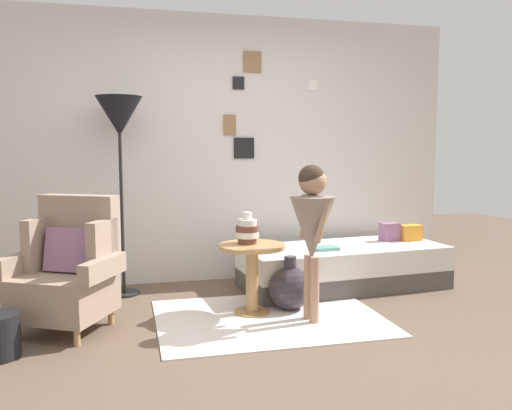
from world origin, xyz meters
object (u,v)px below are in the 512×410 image
object	(u,v)px
armchair	(69,270)
side_table	(252,265)
floor_lamp	(119,123)
demijohn_near	(290,288)
vase_striped	(247,231)
book_on_daybed	(325,248)
daybed	(343,267)
person_child	(312,221)

from	to	relation	value
armchair	side_table	xyz separation A→B (m)	(1.37, 0.02, -0.04)
floor_lamp	demijohn_near	size ratio (longest dim) A/B	3.99
vase_striped	book_on_daybed	distance (m)	0.92
daybed	demijohn_near	distance (m)	0.88
floor_lamp	book_on_daybed	distance (m)	2.14
side_table	book_on_daybed	distance (m)	0.88
floor_lamp	person_child	world-z (taller)	floor_lamp
daybed	floor_lamp	distance (m)	2.43
demijohn_near	armchair	bearing A→B (deg)	-178.42
armchair	floor_lamp	size ratio (longest dim) A/B	0.55
daybed	book_on_daybed	size ratio (longest dim) A/B	8.93
vase_striped	floor_lamp	world-z (taller)	floor_lamp
daybed	person_child	distance (m)	1.22
vase_striped	book_on_daybed	bearing A→B (deg)	24.71
vase_striped	floor_lamp	size ratio (longest dim) A/B	0.14
armchair	book_on_daybed	distance (m)	2.20
side_table	vase_striped	world-z (taller)	vase_striped
person_child	book_on_daybed	size ratio (longest dim) A/B	5.44
person_child	vase_striped	bearing A→B (deg)	140.47
daybed	vase_striped	distance (m)	1.26
side_table	person_child	size ratio (longest dim) A/B	0.47
side_table	daybed	bearing A→B (deg)	29.12
side_table	demijohn_near	xyz separation A→B (m)	(0.32, 0.02, -0.21)
daybed	side_table	distance (m)	1.18
daybed	floor_lamp	xyz separation A→B (m)	(-2.02, 0.25, 1.33)
vase_striped	person_child	xyz separation A→B (m)	(0.42, -0.35, 0.11)
daybed	person_child	size ratio (longest dim) A/B	1.64
demijohn_near	vase_striped	bearing A→B (deg)	176.46
armchair	side_table	size ratio (longest dim) A/B	1.73
armchair	book_on_daybed	bearing A→B (deg)	11.56
armchair	daybed	xyz separation A→B (m)	(2.40, 0.59, -0.24)
armchair	vase_striped	size ratio (longest dim) A/B	3.83
book_on_daybed	armchair	bearing A→B (deg)	-168.44
daybed	person_child	world-z (taller)	person_child
armchair	vase_striped	distance (m)	1.37
vase_striped	person_child	bearing A→B (deg)	-39.53
daybed	side_table	xyz separation A→B (m)	(-1.02, -0.57, 0.20)
vase_striped	book_on_daybed	xyz separation A→B (m)	(0.81, 0.37, -0.25)
daybed	demijohn_near	xyz separation A→B (m)	(-0.70, -0.54, -0.02)
demijohn_near	person_child	bearing A→B (deg)	-78.28
person_child	side_table	bearing A→B (deg)	142.50
floor_lamp	demijohn_near	bearing A→B (deg)	-30.99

